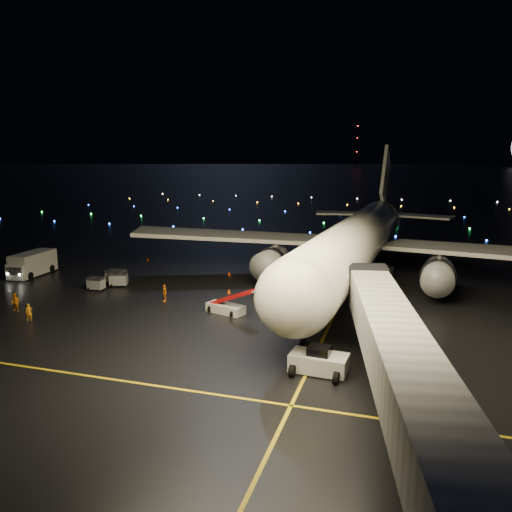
# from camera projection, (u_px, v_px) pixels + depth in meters

# --- Properties ---
(ground) EXTENTS (2000.00, 2000.00, 0.00)m
(ground) POSITION_uv_depth(u_px,v_px,m) (380.00, 180.00, 325.95)
(ground) COLOR black
(ground) RESTS_ON ground
(lane_centre) EXTENTS (0.25, 80.00, 0.02)m
(lane_centre) POSITION_uv_depth(u_px,v_px,m) (342.00, 300.00, 55.24)
(lane_centre) COLOR gold
(lane_centre) RESTS_ON ground
(lane_cross) EXTENTS (60.00, 0.25, 0.02)m
(lane_cross) POSITION_uv_depth(u_px,v_px,m) (66.00, 372.00, 36.66)
(lane_cross) COLOR gold
(lane_cross) RESTS_ON ground
(airliner) EXTENTS (65.39, 62.53, 17.44)m
(airliner) POSITION_uv_depth(u_px,v_px,m) (361.00, 212.00, 63.13)
(airliner) COLOR silver
(airliner) RESTS_ON ground
(pushback_tug) EXTENTS (4.34, 2.48, 2.00)m
(pushback_tug) POSITION_uv_depth(u_px,v_px,m) (319.00, 359.00, 36.56)
(pushback_tug) COLOR silver
(pushback_tug) RESTS_ON ground
(belt_loader) EXTENTS (6.12, 3.40, 2.87)m
(belt_loader) POSITION_uv_depth(u_px,v_px,m) (225.00, 299.00, 50.42)
(belt_loader) COLOR silver
(belt_loader) RESTS_ON ground
(service_truck) EXTENTS (3.19, 8.60, 3.11)m
(service_truck) POSITION_uv_depth(u_px,v_px,m) (33.00, 264.00, 66.53)
(service_truck) COLOR silver
(service_truck) RESTS_ON ground
(crew_a) EXTENTS (0.73, 0.73, 1.71)m
(crew_a) POSITION_uv_depth(u_px,v_px,m) (29.00, 312.00, 48.04)
(crew_a) COLOR orange
(crew_a) RESTS_ON ground
(crew_b) EXTENTS (1.00, 0.81, 1.95)m
(crew_b) POSITION_uv_depth(u_px,v_px,m) (15.00, 302.00, 50.88)
(crew_b) COLOR orange
(crew_b) RESTS_ON ground
(crew_c) EXTENTS (1.09, 1.14, 1.91)m
(crew_c) POSITION_uv_depth(u_px,v_px,m) (165.00, 293.00, 54.47)
(crew_c) COLOR orange
(crew_c) RESTS_ON ground
(safety_cone_0) EXTENTS (0.53, 0.53, 0.52)m
(safety_cone_0) POSITION_uv_depth(u_px,v_px,m) (229.00, 291.00, 57.85)
(safety_cone_0) COLOR #EA3600
(safety_cone_0) RESTS_ON ground
(safety_cone_1) EXTENTS (0.45, 0.45, 0.45)m
(safety_cone_1) POSITION_uv_depth(u_px,v_px,m) (272.00, 273.00, 66.75)
(safety_cone_1) COLOR #EA3600
(safety_cone_1) RESTS_ON ground
(safety_cone_2) EXTENTS (0.52, 0.52, 0.49)m
(safety_cone_2) POSITION_uv_depth(u_px,v_px,m) (229.00, 273.00, 66.57)
(safety_cone_2) COLOR #EA3600
(safety_cone_2) RESTS_ON ground
(safety_cone_3) EXTENTS (0.47, 0.47, 0.53)m
(safety_cone_3) POSITION_uv_depth(u_px,v_px,m) (148.00, 259.00, 76.06)
(safety_cone_3) COLOR #EA3600
(safety_cone_3) RESTS_ON ground
(radio_mast) EXTENTS (1.80, 1.80, 64.00)m
(radio_mast) POSITION_uv_depth(u_px,v_px,m) (357.00, 145.00, 749.43)
(radio_mast) COLOR black
(radio_mast) RESTS_ON ground
(taxiway_lights) EXTENTS (164.00, 92.00, 0.36)m
(taxiway_lights) POSITION_uv_depth(u_px,v_px,m) (341.00, 211.00, 143.98)
(taxiway_lights) COLOR black
(taxiway_lights) RESTS_ON ground
(baggage_cart_0) EXTENTS (2.42, 2.05, 1.74)m
(baggage_cart_0) POSITION_uv_depth(u_px,v_px,m) (119.00, 279.00, 60.92)
(baggage_cart_0) COLOR gray
(baggage_cart_0) RESTS_ON ground
(baggage_cart_1) EXTENTS (1.85, 1.33, 1.53)m
(baggage_cart_1) POSITION_uv_depth(u_px,v_px,m) (96.00, 284.00, 59.16)
(baggage_cart_1) COLOR gray
(baggage_cart_1) RESTS_ON ground
(baggage_cart_2) EXTENTS (2.38, 1.80, 1.88)m
(baggage_cart_2) POSITION_uv_depth(u_px,v_px,m) (116.00, 277.00, 61.49)
(baggage_cart_2) COLOR gray
(baggage_cart_2) RESTS_ON ground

